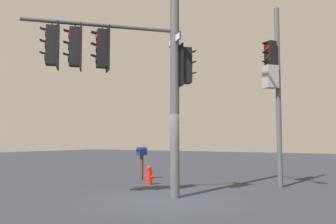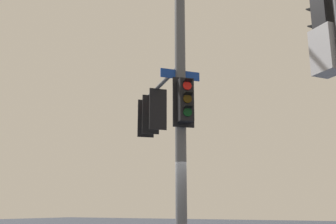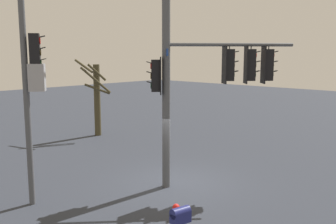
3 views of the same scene
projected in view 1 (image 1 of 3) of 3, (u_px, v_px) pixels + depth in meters
name	position (u px, v px, depth m)	size (l,w,h in m)	color
ground_plane	(165.00, 200.00, 10.58)	(80.00, 80.00, 0.00)	#2D323C
main_signal_pole_assembly	(146.00, 35.00, 10.96)	(5.67, 3.88, 9.68)	#4C4F54
secondary_pole_assembly	(274.00, 81.00, 13.60)	(0.59, 0.67, 6.67)	#4C4F54
fire_hydrant	(149.00, 176.00, 14.24)	(0.38, 0.24, 0.73)	red
mailbox	(142.00, 154.00, 16.06)	(0.33, 0.48, 1.41)	#4C3823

